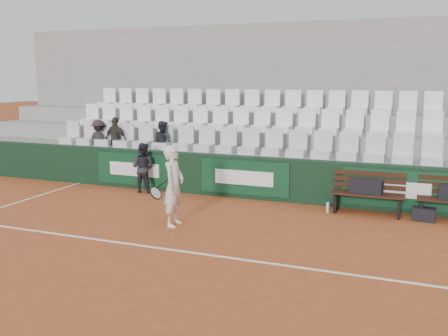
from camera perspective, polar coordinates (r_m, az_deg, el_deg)
ground at (r=8.51m, az=-4.91°, el=-9.46°), size 80.00×80.00×0.00m
court_baseline at (r=8.51m, az=-4.92°, el=-9.44°), size 18.00×0.06×0.01m
back_barrier at (r=11.94m, az=3.79°, el=-1.14°), size 18.00×0.34×1.00m
grandstand_tier_front at (r=12.55m, az=4.36°, el=-0.58°), size 18.00×0.95×1.00m
grandstand_tier_mid at (r=13.41m, az=5.55°, el=1.09°), size 18.00×0.95×1.45m
grandstand_tier_back at (r=14.28m, az=6.60°, el=2.55°), size 18.00×0.95×1.90m
grandstand_rear_wall at (r=14.77m, az=7.33°, el=7.67°), size 18.00×0.30×4.40m
seat_row_front at (r=12.26m, az=4.17°, el=3.02°), size 11.90×0.44×0.63m
seat_row_mid at (r=13.11m, az=5.43°, el=5.46°), size 11.90×0.44×0.63m
seat_row_back at (r=14.00m, az=6.53°, el=7.60°), size 11.90×0.44×0.63m
bench_left at (r=11.07m, az=16.06°, el=-3.92°), size 1.50×0.56×0.45m
sports_bag_left at (r=10.97m, az=15.91°, el=-2.05°), size 0.70×0.36×0.29m
sports_bag_ground at (r=10.94m, az=21.88°, el=-4.93°), size 0.46×0.30×0.27m
water_bottle_near at (r=10.99m, az=11.76°, el=-4.44°), size 0.06×0.06×0.23m
water_bottle_far at (r=10.89m, az=20.97°, el=-5.02°), size 0.07×0.07×0.24m
tennis_player at (r=9.74m, az=-5.79°, el=-2.04°), size 0.71×0.61×1.59m
ball_kid at (r=12.72m, az=-9.24°, el=0.05°), size 0.62×0.48×1.26m
spectator_a at (r=14.38m, az=-14.16°, el=4.87°), size 0.84×0.64×1.15m
spectator_b at (r=14.06m, az=-12.31°, el=5.02°), size 0.76×0.40×1.24m
spectator_c at (r=13.32m, az=-7.05°, el=4.77°), size 0.71×0.64×1.19m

